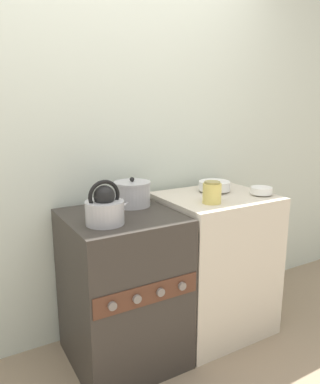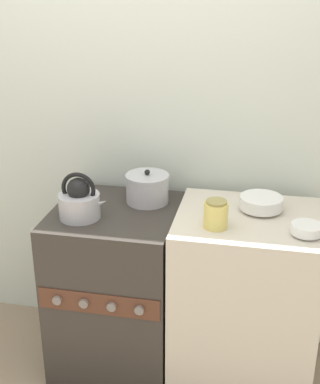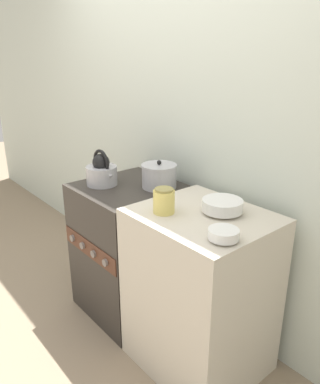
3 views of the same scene
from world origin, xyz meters
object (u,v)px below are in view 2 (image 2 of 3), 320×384
storage_jar (216,214)px  small_ceramic_bowl (307,229)px  stove (117,288)px  kettle (80,201)px  cooking_pot (147,188)px  enamel_bowl (261,203)px

storage_jar → small_ceramic_bowl: bearing=-0.2°
stove → kettle: kettle is taller
stove → cooking_pot: bearing=44.7°
stove → kettle: bearing=-140.9°
kettle → storage_jar: bearing=-3.3°
stove → kettle: 0.56m
stove → small_ceramic_bowl: (0.91, -0.15, 0.51)m
cooking_pot → storage_jar: bearing=-37.1°
small_ceramic_bowl → enamel_bowl: bearing=132.1°
stove → kettle: size_ratio=3.72×
storage_jar → stove: bearing=163.9°
storage_jar → enamel_bowl: bearing=48.8°
cooking_pot → enamel_bowl: (0.57, -0.06, -0.00)m
kettle → cooking_pot: 0.37m
small_ceramic_bowl → storage_jar: size_ratio=1.05×
cooking_pot → enamel_bowl: 0.58m
enamel_bowl → stove: bearing=-174.1°
small_ceramic_bowl → cooking_pot: bearing=159.7°
stove → storage_jar: size_ratio=6.94×
stove → small_ceramic_bowl: 1.05m
kettle → small_ceramic_bowl: kettle is taller
cooking_pot → enamel_bowl: cooking_pot is taller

